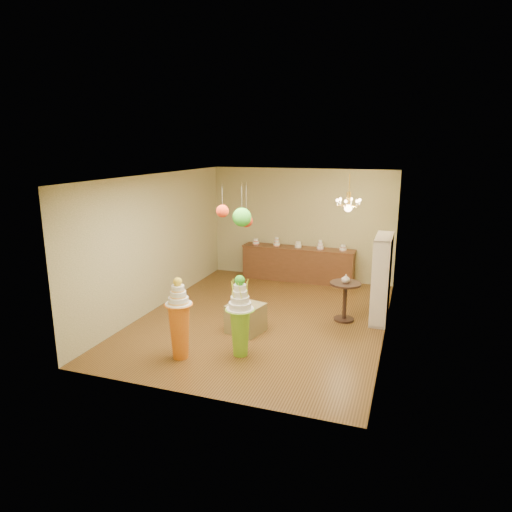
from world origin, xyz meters
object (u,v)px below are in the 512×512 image
(pedestal_green, at_px, (240,322))
(round_table, at_px, (345,296))
(pedestal_orange, at_px, (179,324))
(sideboard, at_px, (298,263))

(pedestal_green, xyz_separation_m, round_table, (1.48, 2.25, -0.09))
(pedestal_orange, bearing_deg, round_table, 47.83)
(pedestal_green, bearing_deg, round_table, 56.63)
(pedestal_orange, distance_m, round_table, 3.62)
(pedestal_green, height_order, pedestal_orange, pedestal_green)
(sideboard, distance_m, round_table, 2.99)
(pedestal_green, relative_size, pedestal_orange, 1.01)
(pedestal_green, height_order, sideboard, pedestal_green)
(round_table, bearing_deg, pedestal_green, -123.37)
(sideboard, bearing_deg, pedestal_green, -88.05)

